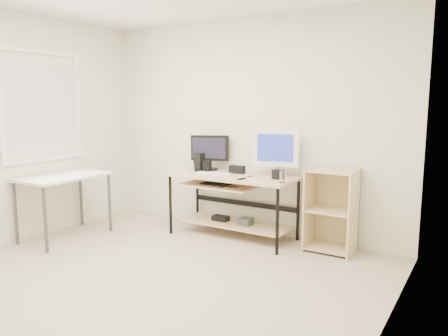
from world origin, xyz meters
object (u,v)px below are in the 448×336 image
black_monitor (210,150)px  audio_controller (206,166)px  side_table (63,182)px  shelf_unit (332,209)px  desk (231,192)px  white_imac (276,149)px

black_monitor → audio_controller: 0.23m
side_table → audio_controller: audio_controller is taller
shelf_unit → desk: bearing=-172.2°
side_table → black_monitor: black_monitor is taller
black_monitor → audio_controller: (0.04, -0.13, -0.18)m
shelf_unit → audio_controller: 1.60m
shelf_unit → side_table: bearing=-156.7°
black_monitor → white_imac: 0.92m
side_table → white_imac: white_imac is taller
white_imac → audio_controller: bearing=172.1°
shelf_unit → white_imac: bearing=-178.6°
shelf_unit → black_monitor: (-1.59, 0.02, 0.55)m
side_table → black_monitor: size_ratio=2.19×
black_monitor → white_imac: (0.92, -0.03, 0.07)m
shelf_unit → white_imac: (-0.67, -0.02, 0.62)m
black_monitor → desk: bearing=-46.7°
desk → side_table: same height
desk → side_table: bearing=-147.3°
shelf_unit → white_imac: white_imac is taller
audio_controller → black_monitor: bearing=106.6°
side_table → shelf_unit: (2.83, 1.22, -0.22)m
shelf_unit → audio_controller: (-1.55, -0.12, 0.37)m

